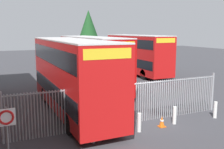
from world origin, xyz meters
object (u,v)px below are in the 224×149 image
Objects in this scene: double_decker_bus_near_gate at (72,73)px; bollard_near_right at (175,115)px; double_decker_bus_behind_fence_left at (92,61)px; bollard_far_right at (215,110)px; traffic_cone_by_gate at (162,121)px; speed_limit_sign_post at (7,125)px; bollard_near_left at (93,132)px; double_decker_bus_behind_fence_right at (137,53)px; bollard_center_front at (139,122)px.

double_decker_bus_near_gate reaches higher than bollard_near_right.
double_decker_bus_near_gate is 1.00× the size of double_decker_bus_behind_fence_left.
bollard_far_right is 1.61× the size of traffic_cone_by_gate.
speed_limit_sign_post reaches higher than bollard_near_right.
double_decker_bus_near_gate is at bearing 84.83° from bollard_near_left.
bollard_near_right is at bearing -112.82° from double_decker_bus_behind_fence_right.
bollard_far_right is (-3.69, -15.39, -1.95)m from double_decker_bus_behind_fence_right.
traffic_cone_by_gate is at bearing 12.09° from speed_limit_sign_post.
double_decker_bus_near_gate reaches higher than traffic_cone_by_gate.
double_decker_bus_behind_fence_right is 11.38× the size of bollard_far_right.
bollard_near_right is 2.73m from bollard_far_right.
double_decker_bus_near_gate is at bearing 148.20° from bollard_far_right.
double_decker_bus_behind_fence_right is 15.94m from bollard_far_right.
bollard_center_front is 1.43m from traffic_cone_by_gate.
bollard_center_front is at bearing -64.76° from double_decker_bus_near_gate.
bollard_near_left is at bearing -95.17° from double_decker_bus_near_gate.
double_decker_bus_behind_fence_right is 19.33m from bollard_near_left.
bollard_center_front is 1.00× the size of bollard_far_right.
bollard_near_left is at bearing -178.08° from bollard_far_right.
double_decker_bus_behind_fence_left is 11.38× the size of bollard_far_right.
double_decker_bus_near_gate is 5.96m from traffic_cone_by_gate.
double_decker_bus_behind_fence_right is (7.44, 5.35, 0.00)m from double_decker_bus_behind_fence_left.
double_decker_bus_near_gate is at bearing 56.07° from speed_limit_sign_post.
speed_limit_sign_post is (-8.36, -1.70, 1.30)m from bollard_near_right.
bollard_center_front is 6.40m from speed_limit_sign_post.
traffic_cone_by_gate is 7.80m from speed_limit_sign_post.
bollard_center_front and bollard_far_right have the same top height.
traffic_cone_by_gate is at bearing 178.95° from bollard_far_right.
traffic_cone_by_gate is (-3.59, 0.07, -0.19)m from bollard_far_right.
bollard_center_front is (-1.25, -10.06, -1.95)m from double_decker_bus_behind_fence_left.
speed_limit_sign_post is at bearing -172.10° from bollard_far_right.
bollard_near_left is 0.40× the size of speed_limit_sign_post.
double_decker_bus_behind_fence_right reaches higher than traffic_cone_by_gate.
double_decker_bus_behind_fence_left is 10.20m from traffic_cone_by_gate.
bollard_far_right is (7.51, 0.25, 0.00)m from bollard_near_left.
traffic_cone_by_gate is at bearing -89.07° from double_decker_bus_behind_fence_left.
double_decker_bus_near_gate reaches higher than bollard_far_right.
double_decker_bus_near_gate is 7.18m from speed_limit_sign_post.
speed_limit_sign_post is (-11.08, -1.54, 1.30)m from bollard_far_right.
double_decker_bus_near_gate is 11.38× the size of bollard_near_left.
bollard_near_left and bollard_near_right have the same top height.
double_decker_bus_behind_fence_right is at bearing 45.57° from double_decker_bus_near_gate.
double_decker_bus_behind_fence_left is at bearing 82.93° from bollard_center_front.
traffic_cone_by_gate is (3.50, -4.33, -2.13)m from double_decker_bus_near_gate.
double_decker_bus_behind_fence_left and double_decker_bus_behind_fence_right have the same top height.
double_decker_bus_near_gate is at bearing 115.24° from bollard_center_front.
double_decker_bus_behind_fence_right is 18.32× the size of traffic_cone_by_gate.
bollard_near_left is at bearing -174.96° from bollard_center_front.
double_decker_bus_behind_fence_right reaches higher than bollard_far_right.
bollard_center_front is 5.00m from bollard_far_right.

